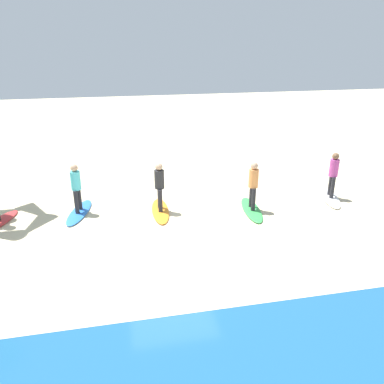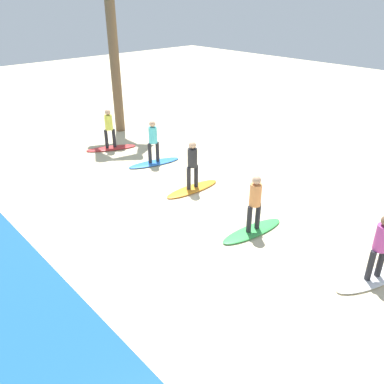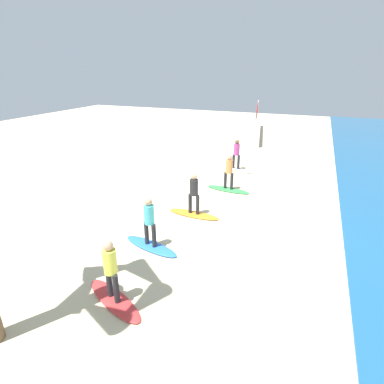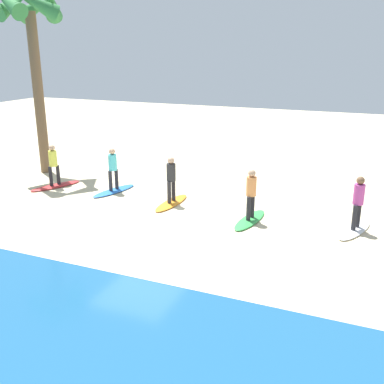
{
  "view_description": "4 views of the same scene",
  "coord_description": "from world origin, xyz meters",
  "px_view_note": "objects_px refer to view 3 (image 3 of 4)",
  "views": [
    {
      "loc": [
        1.35,
        9.61,
        5.55
      ],
      "look_at": [
        -1.0,
        -1.72,
        0.9
      ],
      "focal_mm": 36.52,
      "sensor_mm": 36.0,
      "label": 1
    },
    {
      "loc": [
        -8.72,
        5.63,
        5.96
      ],
      "look_at": [
        -1.25,
        -1.23,
        0.77
      ],
      "focal_mm": 36.52,
      "sensor_mm": 36.0,
      "label": 2
    },
    {
      "loc": [
        10.11,
        1.61,
        5.41
      ],
      "look_at": [
        -0.04,
        -2.44,
        0.97
      ],
      "focal_mm": 28.87,
      "sensor_mm": 36.0,
      "label": 3
    },
    {
      "loc": [
        -6.64,
        11.42,
        5.33
      ],
      "look_at": [
        -1.08,
        -1.8,
        0.75
      ],
      "focal_mm": 42.15,
      "sensor_mm": 36.0,
      "label": 4
    }
  ],
  "objects_px": {
    "surfboard_orange": "(194,214)",
    "surfer_red": "(110,266)",
    "surfboard_green": "(228,189)",
    "surfboard_blue": "(151,246)",
    "surfer_green": "(229,169)",
    "surfer_blue": "(149,219)",
    "surfboard_white": "(236,169)",
    "volleyball_net": "(257,114)",
    "surfer_white": "(236,152)",
    "surfer_orange": "(194,191)",
    "surfboard_red": "(114,300)"
  },
  "relations": [
    {
      "from": "surfer_blue",
      "to": "surfer_orange",
      "type": "bearing_deg",
      "value": 170.72
    },
    {
      "from": "surfboard_white",
      "to": "volleyball_net",
      "type": "bearing_deg",
      "value": 111.38
    },
    {
      "from": "surfboard_green",
      "to": "surfer_red",
      "type": "bearing_deg",
      "value": -87.55
    },
    {
      "from": "surfboard_orange",
      "to": "surfboard_red",
      "type": "distance_m",
      "value": 5.21
    },
    {
      "from": "surfboard_orange",
      "to": "surfer_white",
      "type": "bearing_deg",
      "value": 92.47
    },
    {
      "from": "surfer_orange",
      "to": "surfer_blue",
      "type": "bearing_deg",
      "value": -9.28
    },
    {
      "from": "surfboard_red",
      "to": "surfer_orange",
      "type": "bearing_deg",
      "value": 113.14
    },
    {
      "from": "surfboard_orange",
      "to": "surfboard_blue",
      "type": "distance_m",
      "value": 2.72
    },
    {
      "from": "surfboard_blue",
      "to": "surfboard_red",
      "type": "xyz_separation_m",
      "value": [
        2.53,
        0.36,
        0.0
      ]
    },
    {
      "from": "surfer_green",
      "to": "surfer_blue",
      "type": "xyz_separation_m",
      "value": [
        5.74,
        -0.98,
        0.0
      ]
    },
    {
      "from": "surfboard_white",
      "to": "surfer_white",
      "type": "xyz_separation_m",
      "value": [
        0.0,
        0.0,
        0.99
      ]
    },
    {
      "from": "surfboard_orange",
      "to": "surfer_red",
      "type": "bearing_deg",
      "value": -87.55
    },
    {
      "from": "surfer_red",
      "to": "surfer_white",
      "type": "bearing_deg",
      "value": 179.19
    },
    {
      "from": "surfboard_green",
      "to": "surfboard_orange",
      "type": "bearing_deg",
      "value": -93.3
    },
    {
      "from": "surfboard_white",
      "to": "surfboard_green",
      "type": "bearing_deg",
      "value": -65.18
    },
    {
      "from": "surfboard_white",
      "to": "surfboard_red",
      "type": "xyz_separation_m",
      "value": [
        11.45,
        -0.16,
        0.0
      ]
    },
    {
      "from": "surfer_red",
      "to": "surfboard_red",
      "type": "bearing_deg",
      "value": 0.0
    },
    {
      "from": "surfboard_green",
      "to": "surfer_orange",
      "type": "distance_m",
      "value": 3.26
    },
    {
      "from": "surfer_orange",
      "to": "surfboard_red",
      "type": "xyz_separation_m",
      "value": [
        5.21,
        -0.08,
        -0.99
      ]
    },
    {
      "from": "surfboard_blue",
      "to": "surfer_red",
      "type": "xyz_separation_m",
      "value": [
        2.53,
        0.36,
        0.99
      ]
    },
    {
      "from": "surfboard_orange",
      "to": "surfer_red",
      "type": "height_order",
      "value": "surfer_red"
    },
    {
      "from": "surfboard_green",
      "to": "surfer_green",
      "type": "xyz_separation_m",
      "value": [
        0.0,
        0.0,
        0.99
      ]
    },
    {
      "from": "surfboard_white",
      "to": "surfboard_blue",
      "type": "distance_m",
      "value": 8.94
    },
    {
      "from": "surfer_orange",
      "to": "surfboard_blue",
      "type": "bearing_deg",
      "value": -9.28
    },
    {
      "from": "surfboard_red",
      "to": "surfer_red",
      "type": "distance_m",
      "value": 0.99
    },
    {
      "from": "surfboard_red",
      "to": "surfer_blue",
      "type": "bearing_deg",
      "value": 122.13
    },
    {
      "from": "surfboard_orange",
      "to": "surfer_blue",
      "type": "distance_m",
      "value": 2.89
    },
    {
      "from": "surfer_green",
      "to": "surfboard_orange",
      "type": "relative_size",
      "value": 0.78
    },
    {
      "from": "surfer_white",
      "to": "surfboard_orange",
      "type": "xyz_separation_m",
      "value": [
        6.24,
        -0.09,
        -0.99
      ]
    },
    {
      "from": "surfboard_green",
      "to": "surfer_green",
      "type": "height_order",
      "value": "surfer_green"
    },
    {
      "from": "surfer_white",
      "to": "surfboard_green",
      "type": "xyz_separation_m",
      "value": [
        3.18,
        0.45,
        -0.99
      ]
    },
    {
      "from": "surfer_green",
      "to": "surfer_red",
      "type": "xyz_separation_m",
      "value": [
        8.27,
        -0.61,
        0.0
      ]
    },
    {
      "from": "surfer_blue",
      "to": "volleyball_net",
      "type": "xyz_separation_m",
      "value": [
        -18.57,
        -0.26,
        0.75
      ]
    },
    {
      "from": "surfboard_orange",
      "to": "surfboard_blue",
      "type": "height_order",
      "value": "same"
    },
    {
      "from": "surfer_white",
      "to": "volleyball_net",
      "type": "distance_m",
      "value": 9.71
    },
    {
      "from": "surfer_white",
      "to": "surfer_red",
      "type": "distance_m",
      "value": 11.45
    },
    {
      "from": "surfer_blue",
      "to": "surfer_green",
      "type": "bearing_deg",
      "value": 170.34
    },
    {
      "from": "surfer_blue",
      "to": "surfer_red",
      "type": "bearing_deg",
      "value": 8.16
    },
    {
      "from": "surfboard_green",
      "to": "surfboard_orange",
      "type": "height_order",
      "value": "same"
    },
    {
      "from": "surfboard_blue",
      "to": "surfboard_red",
      "type": "distance_m",
      "value": 2.56
    },
    {
      "from": "surfboard_blue",
      "to": "surfer_red",
      "type": "bearing_deg",
      "value": -67.85
    },
    {
      "from": "surfer_orange",
      "to": "surfer_white",
      "type": "bearing_deg",
      "value": 179.2
    },
    {
      "from": "surfer_white",
      "to": "surfer_blue",
      "type": "bearing_deg",
      "value": -3.37
    },
    {
      "from": "surfboard_orange",
      "to": "surfboard_red",
      "type": "height_order",
      "value": "same"
    },
    {
      "from": "surfer_white",
      "to": "surfboard_red",
      "type": "relative_size",
      "value": 0.78
    },
    {
      "from": "surfer_white",
      "to": "surfer_green",
      "type": "xyz_separation_m",
      "value": [
        3.18,
        0.45,
        0.0
      ]
    },
    {
      "from": "surfer_orange",
      "to": "surfer_red",
      "type": "relative_size",
      "value": 1.0
    },
    {
      "from": "surfboard_green",
      "to": "surfboard_blue",
      "type": "xyz_separation_m",
      "value": [
        5.74,
        -0.98,
        0.0
      ]
    },
    {
      "from": "surfer_white",
      "to": "surfer_green",
      "type": "relative_size",
      "value": 1.0
    },
    {
      "from": "surfboard_green",
      "to": "surfboard_blue",
      "type": "bearing_deg",
      "value": -92.97
    }
  ]
}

